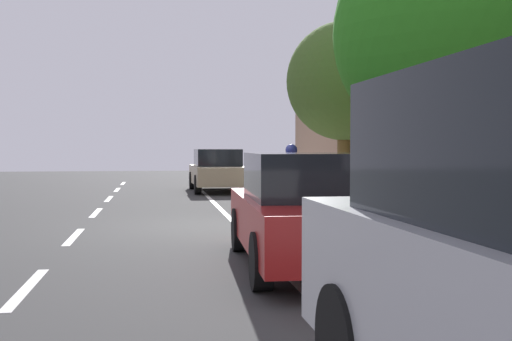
{
  "coord_description": "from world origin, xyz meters",
  "views": [
    {
      "loc": [
        -1.32,
        -12.8,
        1.6
      ],
      "look_at": [
        0.83,
        1.02,
        1.09
      ],
      "focal_mm": 44.94,
      "sensor_mm": 36.0,
      "label": 1
    }
  ],
  "objects_px": {
    "street_tree_far_end": "(344,82)",
    "street_tree_mid_block": "(447,34)",
    "parked_sedan_red_second": "(309,211)",
    "bicycle_at_curb": "(278,202)",
    "parked_sedan_tan_mid": "(217,171)",
    "cyclist_with_backpack": "(293,175)"
  },
  "relations": [
    {
      "from": "parked_sedan_tan_mid",
      "to": "street_tree_mid_block",
      "type": "distance_m",
      "value": 14.21
    },
    {
      "from": "bicycle_at_curb",
      "to": "cyclist_with_backpack",
      "type": "distance_m",
      "value": 0.8
    },
    {
      "from": "bicycle_at_curb",
      "to": "street_tree_mid_block",
      "type": "bearing_deg",
      "value": -69.67
    },
    {
      "from": "parked_sedan_red_second",
      "to": "street_tree_far_end",
      "type": "distance_m",
      "value": 6.94
    },
    {
      "from": "parked_sedan_tan_mid",
      "to": "parked_sedan_red_second",
      "type": "bearing_deg",
      "value": -90.57
    },
    {
      "from": "cyclist_with_backpack",
      "to": "street_tree_far_end",
      "type": "distance_m",
      "value": 2.83
    },
    {
      "from": "parked_sedan_tan_mid",
      "to": "street_tree_far_end",
      "type": "bearing_deg",
      "value": -75.72
    },
    {
      "from": "street_tree_mid_block",
      "to": "street_tree_far_end",
      "type": "xyz_separation_m",
      "value": [
        0.0,
        5.31,
        -0.19
      ]
    },
    {
      "from": "parked_sedan_tan_mid",
      "to": "street_tree_mid_block",
      "type": "relative_size",
      "value": 0.9
    },
    {
      "from": "street_tree_mid_block",
      "to": "parked_sedan_tan_mid",
      "type": "bearing_deg",
      "value": 98.91
    },
    {
      "from": "street_tree_far_end",
      "to": "street_tree_mid_block",
      "type": "bearing_deg",
      "value": -90.0
    },
    {
      "from": "cyclist_with_backpack",
      "to": "street_tree_far_end",
      "type": "bearing_deg",
      "value": 38.86
    },
    {
      "from": "cyclist_with_backpack",
      "to": "parked_sedan_red_second",
      "type": "bearing_deg",
      "value": -99.62
    },
    {
      "from": "bicycle_at_curb",
      "to": "street_tree_far_end",
      "type": "bearing_deg",
      "value": 23.14
    },
    {
      "from": "cyclist_with_backpack",
      "to": "street_tree_far_end",
      "type": "xyz_separation_m",
      "value": [
        1.47,
        1.19,
        2.1
      ]
    },
    {
      "from": "bicycle_at_curb",
      "to": "street_tree_mid_block",
      "type": "distance_m",
      "value": 5.69
    },
    {
      "from": "cyclist_with_backpack",
      "to": "street_tree_far_end",
      "type": "height_order",
      "value": "street_tree_far_end"
    },
    {
      "from": "cyclist_with_backpack",
      "to": "street_tree_far_end",
      "type": "relative_size",
      "value": 0.38
    },
    {
      "from": "street_tree_mid_block",
      "to": "street_tree_far_end",
      "type": "bearing_deg",
      "value": 90.0
    },
    {
      "from": "cyclist_with_backpack",
      "to": "bicycle_at_curb",
      "type": "bearing_deg",
      "value": 115.81
    },
    {
      "from": "bicycle_at_curb",
      "to": "street_tree_far_end",
      "type": "xyz_separation_m",
      "value": [
        1.7,
        0.73,
        2.72
      ]
    },
    {
      "from": "parked_sedan_tan_mid",
      "to": "street_tree_mid_block",
      "type": "bearing_deg",
      "value": -81.09
    }
  ]
}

